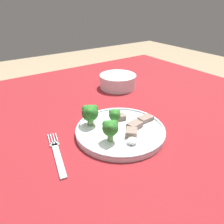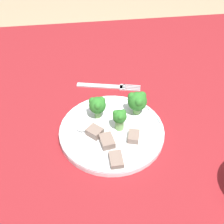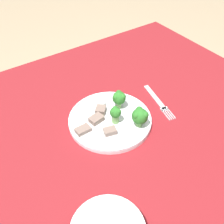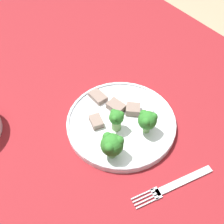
# 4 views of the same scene
# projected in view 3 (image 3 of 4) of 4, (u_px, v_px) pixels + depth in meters

# --- Properties ---
(table) EXTENTS (1.26, 1.10, 0.75)m
(table) POSITION_uv_depth(u_px,v_px,m) (116.00, 170.00, 0.77)
(table) COLOR maroon
(table) RESTS_ON ground_plane
(dinner_plate) EXTENTS (0.25, 0.25, 0.02)m
(dinner_plate) POSITION_uv_depth(u_px,v_px,m) (110.00, 120.00, 0.78)
(dinner_plate) COLOR white
(dinner_plate) RESTS_ON table
(fork) EXTENTS (0.06, 0.18, 0.00)m
(fork) POSITION_uv_depth(u_px,v_px,m) (158.00, 101.00, 0.86)
(fork) COLOR #B2B2B7
(fork) RESTS_ON table
(broccoli_floret_near_rim_left) EXTENTS (0.05, 0.05, 0.06)m
(broccoli_floret_near_rim_left) POSITION_uv_depth(u_px,v_px,m) (140.00, 116.00, 0.74)
(broccoli_floret_near_rim_left) COLOR #709E56
(broccoli_floret_near_rim_left) RESTS_ON dinner_plate
(broccoli_floret_center_left) EXTENTS (0.04, 0.04, 0.06)m
(broccoli_floret_center_left) POSITION_uv_depth(u_px,v_px,m) (119.00, 98.00, 0.79)
(broccoli_floret_center_left) COLOR #709E56
(broccoli_floret_center_left) RESTS_ON dinner_plate
(broccoli_floret_back_left) EXTENTS (0.03, 0.03, 0.05)m
(broccoli_floret_back_left) POSITION_uv_depth(u_px,v_px,m) (115.00, 113.00, 0.75)
(broccoli_floret_back_left) COLOR #709E56
(broccoli_floret_back_left) RESTS_ON dinner_plate
(meat_slice_front_slice) EXTENTS (0.04, 0.03, 0.02)m
(meat_slice_front_slice) POSITION_uv_depth(u_px,v_px,m) (110.00, 131.00, 0.74)
(meat_slice_front_slice) COLOR #756056
(meat_slice_front_slice) RESTS_ON dinner_plate
(meat_slice_middle_slice) EXTENTS (0.04, 0.04, 0.02)m
(meat_slice_middle_slice) POSITION_uv_depth(u_px,v_px,m) (96.00, 119.00, 0.77)
(meat_slice_middle_slice) COLOR #756056
(meat_slice_middle_slice) RESTS_ON dinner_plate
(meat_slice_rear_slice) EXTENTS (0.04, 0.03, 0.01)m
(meat_slice_rear_slice) POSITION_uv_depth(u_px,v_px,m) (83.00, 130.00, 0.74)
(meat_slice_rear_slice) COLOR #756056
(meat_slice_rear_slice) RESTS_ON dinner_plate
(meat_slice_edge_slice) EXTENTS (0.04, 0.04, 0.02)m
(meat_slice_edge_slice) POSITION_uv_depth(u_px,v_px,m) (101.00, 110.00, 0.80)
(meat_slice_edge_slice) COLOR #756056
(meat_slice_edge_slice) RESTS_ON dinner_plate
(sauce_dollop) EXTENTS (0.03, 0.03, 0.02)m
(sauce_dollop) POSITION_uv_depth(u_px,v_px,m) (101.00, 103.00, 0.82)
(sauce_dollop) COLOR white
(sauce_dollop) RESTS_ON dinner_plate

